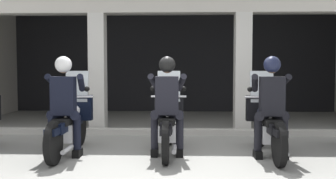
# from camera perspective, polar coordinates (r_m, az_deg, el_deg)

# --- Properties ---
(ground_plane) EXTENTS (80.00, 80.00, 0.00)m
(ground_plane) POSITION_cam_1_polar(r_m,az_deg,el_deg) (9.23, 0.65, -5.45)
(ground_plane) COLOR gray
(station_building) EXTENTS (10.65, 4.37, 3.18)m
(station_building) POSITION_cam_1_polar(r_m,az_deg,el_deg) (10.72, 0.65, 6.69)
(station_building) COLOR black
(station_building) RESTS_ON ground
(kerb_strip) EXTENTS (10.15, 0.24, 0.12)m
(kerb_strip) POSITION_cam_1_polar(r_m,az_deg,el_deg) (8.11, 0.11, -6.26)
(kerb_strip) COLOR #B7B5AD
(kerb_strip) RESTS_ON ground
(motorcycle_left) EXTENTS (0.62, 2.04, 1.35)m
(motorcycle_left) POSITION_cam_1_polar(r_m,az_deg,el_deg) (6.59, -14.26, -4.75)
(motorcycle_left) COLOR black
(motorcycle_left) RESTS_ON ground
(police_officer_left) EXTENTS (0.63, 0.61, 1.58)m
(police_officer_left) POSITION_cam_1_polar(r_m,az_deg,el_deg) (6.28, -15.06, -1.15)
(police_officer_left) COLOR black
(police_officer_left) RESTS_ON ground
(motorcycle_center) EXTENTS (0.62, 2.04, 1.35)m
(motorcycle_center) POSITION_cam_1_polar(r_m,az_deg,el_deg) (6.44, -0.01, -4.85)
(motorcycle_center) COLOR black
(motorcycle_center) RESTS_ON ground
(police_officer_center) EXTENTS (0.63, 0.61, 1.58)m
(police_officer_center) POSITION_cam_1_polar(r_m,az_deg,el_deg) (6.10, -0.13, -1.16)
(police_officer_center) COLOR black
(police_officer_center) RESTS_ON ground
(motorcycle_right) EXTENTS (0.62, 2.04, 1.35)m
(motorcycle_right) POSITION_cam_1_polar(r_m,az_deg,el_deg) (6.50, 14.40, -4.88)
(motorcycle_right) COLOR black
(motorcycle_right) RESTS_ON ground
(police_officer_right) EXTENTS (0.63, 0.61, 1.58)m
(police_officer_right) POSITION_cam_1_polar(r_m,az_deg,el_deg) (6.17, 15.00, -1.23)
(police_officer_right) COLOR black
(police_officer_right) RESTS_ON ground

